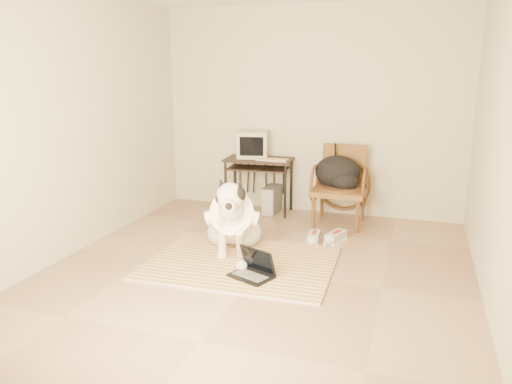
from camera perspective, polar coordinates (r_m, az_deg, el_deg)
The scene contains 16 objects.
floor at distance 4.85m, azimuth 0.09°, elevation -9.14°, with size 4.50×4.50×0.00m, color #917259.
wall_back at distance 6.66m, azimuth 6.19°, elevation 9.15°, with size 4.50×4.50×0.00m, color #BBB499.
wall_front at distance 2.49m, azimuth -16.22°, elevation 0.44°, with size 4.50×4.50×0.00m, color #BBB499.
wall_left at distance 5.45m, azimuth -20.49°, elevation 7.28°, with size 4.50×4.50×0.00m, color #BBB499.
wall_right at distance 4.32m, azimuth 26.32°, elevation 5.15°, with size 4.50×4.50×0.00m, color #BBB499.
rug at distance 5.04m, azimuth -1.71°, elevation -8.07°, with size 1.87×1.45×0.02m.
dog at distance 5.24m, azimuth -2.63°, elevation -3.20°, with size 0.66×1.14×0.89m.
laptop at distance 4.69m, azimuth -0.27°, elevation -8.85°, with size 0.46×0.40×0.27m.
computer_desk at distance 6.64m, azimuth 0.30°, elevation 2.97°, with size 0.91×0.54×0.74m.
crt_monitor at distance 6.69m, azimuth -0.36°, elevation 5.48°, with size 0.47×0.45×0.35m.
desk_keyboard at distance 6.47m, azimuth 1.87°, elevation 3.71°, with size 0.40×0.15×0.03m, color tan.
pc_tower at distance 6.70m, azimuth 1.79°, elevation -0.88°, with size 0.17×0.40×0.37m.
rattan_chair at distance 6.28m, azimuth 9.63°, elevation 0.76°, with size 0.64×0.62×0.97m.
backpack at distance 6.24m, azimuth 9.43°, elevation 2.09°, with size 0.56×0.49×0.41m.
sneaker_left at distance 5.67m, azimuth 6.64°, elevation -5.22°, with size 0.14×0.31×0.11m.
sneaker_right at distance 5.70m, azimuth 9.10°, elevation -5.17°, with size 0.23×0.35×0.11m.
Camera 1 is at (1.38, -4.24, 1.91)m, focal length 35.00 mm.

